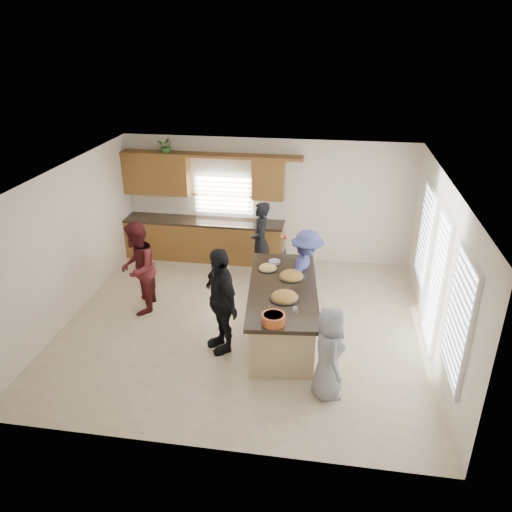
% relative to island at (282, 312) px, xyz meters
% --- Properties ---
extents(floor, '(6.50, 6.50, 0.00)m').
position_rel_island_xyz_m(floor, '(-0.71, 0.22, -0.45)').
color(floor, beige).
rests_on(floor, ground).
extents(room_shell, '(6.52, 6.02, 2.81)m').
position_rel_island_xyz_m(room_shell, '(-0.71, 0.22, 1.45)').
color(room_shell, silver).
rests_on(room_shell, ground).
extents(back_cabinetry, '(4.08, 0.66, 2.46)m').
position_rel_island_xyz_m(back_cabinetry, '(-2.18, 2.95, 0.46)').
color(back_cabinetry, brown).
rests_on(back_cabinetry, ground).
extents(right_wall_glazing, '(0.06, 4.00, 2.25)m').
position_rel_island_xyz_m(right_wall_glazing, '(2.51, 0.08, 0.89)').
color(right_wall_glazing, white).
rests_on(right_wall_glazing, ground).
extents(island, '(1.42, 2.80, 0.95)m').
position_rel_island_xyz_m(island, '(0.00, 0.00, 0.00)').
color(island, tan).
rests_on(island, ground).
extents(platter_front, '(0.49, 0.49, 0.20)m').
position_rel_island_xyz_m(platter_front, '(0.07, -0.40, 0.53)').
color(platter_front, black).
rests_on(platter_front, island).
extents(platter_mid, '(0.47, 0.47, 0.19)m').
position_rel_island_xyz_m(platter_mid, '(0.11, 0.37, 0.53)').
color(platter_mid, black).
rests_on(platter_mid, island).
extents(platter_back, '(0.36, 0.36, 0.15)m').
position_rel_island_xyz_m(platter_back, '(-0.35, 0.62, 0.52)').
color(platter_back, black).
rests_on(platter_back, island).
extents(salad_bowl, '(0.36, 0.36, 0.15)m').
position_rel_island_xyz_m(salad_bowl, '(-0.02, -1.16, 0.58)').
color(salad_bowl, '#C25223').
rests_on(salad_bowl, island).
extents(clear_cup, '(0.09, 0.09, 0.09)m').
position_rel_island_xyz_m(clear_cup, '(0.27, -0.81, 0.54)').
color(clear_cup, white).
rests_on(clear_cup, island).
extents(plate_stack, '(0.22, 0.22, 0.05)m').
position_rel_island_xyz_m(plate_stack, '(-0.26, 0.92, 0.52)').
color(plate_stack, '#AD87C5').
rests_on(plate_stack, island).
extents(flower_vase, '(0.14, 0.14, 0.44)m').
position_rel_island_xyz_m(flower_vase, '(-0.12, 1.24, 0.74)').
color(flower_vase, silver).
rests_on(flower_vase, island).
extents(potted_plant, '(0.40, 0.36, 0.39)m').
position_rel_island_xyz_m(potted_plant, '(-2.94, 3.04, 2.14)').
color(potted_plant, '#367C31').
rests_on(potted_plant, back_cabinetry).
extents(woman_left_back, '(0.51, 0.68, 1.70)m').
position_rel_island_xyz_m(woman_left_back, '(-0.71, 2.15, 0.40)').
color(woman_left_back, black).
rests_on(woman_left_back, ground).
extents(woman_left_mid, '(0.82, 0.98, 1.79)m').
position_rel_island_xyz_m(woman_left_mid, '(-2.76, 0.41, 0.44)').
color(woman_left_mid, '#571A1D').
rests_on(woman_left_mid, ground).
extents(woman_left_front, '(1.00, 1.14, 1.85)m').
position_rel_island_xyz_m(woman_left_front, '(-0.96, -0.56, 0.47)').
color(woman_left_front, black).
rests_on(woman_left_front, ground).
extents(woman_right_back, '(0.78, 1.16, 1.65)m').
position_rel_island_xyz_m(woman_right_back, '(0.35, 0.86, 0.37)').
color(woman_right_back, '#3C4484').
rests_on(woman_right_back, ground).
extents(woman_right_front, '(0.62, 0.80, 1.45)m').
position_rel_island_xyz_m(woman_right_front, '(0.82, -1.46, 0.27)').
color(woman_right_front, gray).
rests_on(woman_right_front, ground).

